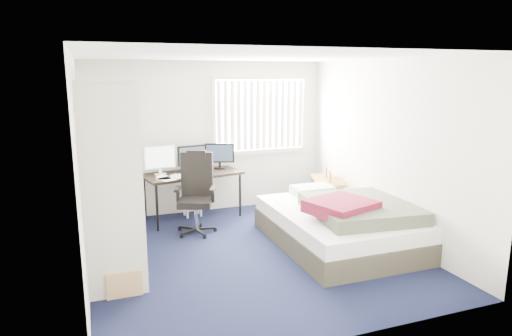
{
  "coord_description": "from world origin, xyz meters",
  "views": [
    {
      "loc": [
        -1.9,
        -5.25,
        2.31
      ],
      "look_at": [
        0.21,
        0.4,
        1.05
      ],
      "focal_mm": 32.0,
      "sensor_mm": 36.0,
      "label": 1
    }
  ],
  "objects": [
    {
      "name": "ground",
      "position": [
        0.0,
        0.0,
        0.0
      ],
      "size": [
        4.2,
        4.2,
        0.0
      ],
      "primitive_type": "plane",
      "color": "black",
      "rests_on": "ground"
    },
    {
      "name": "room_shell",
      "position": [
        0.0,
        0.0,
        1.51
      ],
      "size": [
        4.2,
        4.2,
        4.2
      ],
      "color": "silver",
      "rests_on": "ground"
    },
    {
      "name": "window_assembly",
      "position": [
        0.9,
        2.04,
        1.6
      ],
      "size": [
        1.72,
        0.09,
        1.32
      ],
      "color": "white",
      "rests_on": "ground"
    },
    {
      "name": "closet",
      "position": [
        -1.67,
        0.27,
        1.35
      ],
      "size": [
        0.64,
        1.84,
        2.22
      ],
      "color": "beige",
      "rests_on": "ground"
    },
    {
      "name": "desk",
      "position": [
        -0.38,
        1.75,
        0.78
      ],
      "size": [
        1.63,
        0.98,
        1.21
      ],
      "color": "black",
      "rests_on": "ground"
    },
    {
      "name": "office_chair",
      "position": [
        -0.47,
        1.11,
        0.46
      ],
      "size": [
        0.73,
        0.73,
        1.2
      ],
      "color": "black",
      "rests_on": "ground"
    },
    {
      "name": "footstool",
      "position": [
        -0.36,
        1.85,
        0.2
      ],
      "size": [
        0.33,
        0.27,
        0.26
      ],
      "color": "white",
      "rests_on": "ground"
    },
    {
      "name": "nightstand",
      "position": [
        1.75,
        1.19,
        0.52
      ],
      "size": [
        0.68,
        0.95,
        0.77
      ],
      "color": "brown",
      "rests_on": "ground"
    },
    {
      "name": "bed",
      "position": [
        1.26,
        -0.11,
        0.3
      ],
      "size": [
        1.69,
        2.24,
        0.73
      ],
      "color": "#3B362A",
      "rests_on": "ground"
    },
    {
      "name": "pine_box",
      "position": [
        -1.65,
        -0.52,
        0.14
      ],
      "size": [
        0.37,
        0.28,
        0.28
      ],
      "primitive_type": "cube",
      "rotation": [
        0.0,
        0.0,
        0.0
      ],
      "color": "tan",
      "rests_on": "ground"
    }
  ]
}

